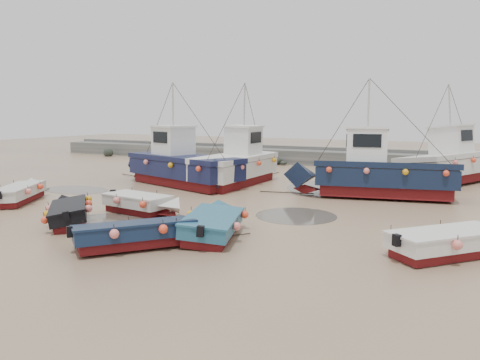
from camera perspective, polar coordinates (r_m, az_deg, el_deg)
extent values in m
plane|color=tan|center=(20.00, -5.22, -4.60)|extent=(120.00, 120.00, 0.00)
cube|color=slate|center=(40.01, 12.00, 2.54)|extent=(60.00, 2.20, 1.20)
cube|color=slate|center=(41.11, 12.48, 3.69)|extent=(60.00, 0.60, 0.25)
ellipsoid|color=black|center=(36.08, 18.54, 1.20)|extent=(0.84, 0.86, 0.51)
ellipsoid|color=black|center=(37.29, 23.01, 1.27)|extent=(0.98, 1.07, 0.72)
ellipsoid|color=black|center=(40.25, 4.42, 2.36)|extent=(0.99, 0.80, 0.58)
ellipsoid|color=black|center=(49.78, -15.92, 3.05)|extent=(0.65, 0.64, 0.43)
ellipsoid|color=black|center=(36.63, 25.86, 0.78)|extent=(0.61, 0.47, 0.46)
ellipsoid|color=black|center=(39.79, 5.33, 2.09)|extent=(0.61, 0.53, 0.32)
ellipsoid|color=black|center=(41.02, -1.48, 2.54)|extent=(1.09, 0.88, 0.72)
ellipsoid|color=black|center=(40.43, 1.13, 2.24)|extent=(0.65, 0.60, 0.37)
ellipsoid|color=black|center=(36.05, 25.49, 0.85)|extent=(0.88, 0.64, 0.62)
ellipsoid|color=black|center=(38.02, 9.68, 1.74)|extent=(0.64, 0.62, 0.48)
ellipsoid|color=black|center=(49.81, -15.75, 3.24)|extent=(1.10, 0.87, 0.86)
ellipsoid|color=black|center=(37.17, 23.05, 1.01)|extent=(0.55, 0.45, 0.29)
cylinder|color=#50493E|center=(19.61, -15.09, -5.09)|extent=(4.41, 4.41, 0.01)
cylinder|color=#50493E|center=(20.42, 6.85, -4.34)|extent=(3.52, 3.52, 0.01)
cylinder|color=#50493E|center=(28.67, -19.35, -1.13)|extent=(4.25, 4.25, 0.01)
cylinder|color=#50493E|center=(28.26, 11.73, -0.96)|extent=(5.78, 5.78, 0.01)
cube|color=maroon|center=(25.68, -25.36, -2.17)|extent=(2.82, 3.69, 0.30)
cube|color=beige|center=(25.62, -25.41, -1.34)|extent=(3.14, 4.02, 0.45)
pyramid|color=beige|center=(27.63, -23.67, 0.35)|extent=(1.58, 1.32, 0.90)
cube|color=brown|center=(25.59, -25.44, -0.98)|extent=(2.59, 3.35, 0.10)
cube|color=beige|center=(25.58, -25.45, -0.78)|extent=(3.23, 4.13, 0.07)
cylinder|color=black|center=(28.62, -22.90, -1.27)|extent=(1.03, 1.75, 0.04)
sphere|color=#F24729|center=(24.59, -24.34, -1.40)|extent=(0.30, 0.30, 0.30)
sphere|color=#F24729|center=(25.93, -27.11, -1.11)|extent=(0.30, 0.30, 0.30)
sphere|color=#F24729|center=(25.99, -23.11, -0.84)|extent=(0.30, 0.30, 0.30)
sphere|color=#F24729|center=(27.31, -25.80, -0.60)|extent=(0.30, 0.30, 0.30)
cube|color=maroon|center=(15.95, -12.71, -7.52)|extent=(3.38, 3.65, 0.30)
cube|color=#111F38|center=(15.86, -12.76, -6.21)|extent=(3.74, 4.01, 0.45)
pyramid|color=#111F38|center=(16.28, -4.95, -4.04)|extent=(1.75, 1.63, 0.90)
cube|color=brown|center=(15.82, -12.78, -5.63)|extent=(3.09, 3.33, 0.10)
cube|color=#111F38|center=(15.80, -12.79, -5.32)|extent=(3.84, 4.12, 0.07)
cube|color=black|center=(15.61, -20.04, -6.08)|extent=(0.28, 0.28, 0.35)
cylinder|color=black|center=(16.80, -1.88, -6.94)|extent=(1.31, 1.56, 0.04)
sphere|color=#F24729|center=(16.59, -18.55, -5.43)|extent=(0.30, 0.30, 0.30)
sphere|color=#F24729|center=(14.80, -15.01, -6.91)|extent=(0.30, 0.30, 0.30)
sphere|color=#F24729|center=(16.76, -13.35, -5.09)|extent=(0.30, 0.30, 0.30)
sphere|color=#F24729|center=(15.07, -9.25, -6.47)|extent=(0.30, 0.30, 0.30)
sphere|color=#F24729|center=(17.06, -8.31, -4.71)|extent=(0.30, 0.30, 0.30)
cube|color=maroon|center=(16.77, -3.48, -6.56)|extent=(2.36, 3.58, 0.30)
cube|color=#215872|center=(16.68, -3.49, -5.31)|extent=(2.67, 3.89, 0.45)
pyramid|color=#215872|center=(18.62, -2.09, -2.46)|extent=(1.77, 1.19, 0.90)
cube|color=brown|center=(16.64, -3.50, -4.76)|extent=(2.18, 3.25, 0.10)
cube|color=#215872|center=(16.62, -3.50, -4.46)|extent=(2.75, 3.99, 0.07)
cube|color=black|center=(14.88, -5.05, -6.30)|extent=(0.27, 0.24, 0.35)
cylinder|color=black|center=(19.67, -1.57, -4.69)|extent=(0.67, 1.91, 0.04)
sphere|color=#F24729|center=(15.56, -8.01, -5.97)|extent=(0.30, 0.30, 0.30)
sphere|color=#F24729|center=(16.03, -0.58, -5.47)|extent=(0.30, 0.30, 0.30)
sphere|color=#F24729|center=(17.32, -6.18, -4.48)|extent=(0.30, 0.30, 0.30)
sphere|color=#F24729|center=(17.84, 0.43, -4.05)|extent=(0.30, 0.30, 0.30)
cube|color=maroon|center=(15.96, 23.95, -8.03)|extent=(3.23, 3.41, 0.30)
cube|color=silver|center=(15.86, 24.03, -6.73)|extent=(3.56, 3.75, 0.45)
cube|color=brown|center=(15.82, 24.06, -6.15)|extent=(2.95, 3.11, 0.10)
cube|color=silver|center=(15.80, 24.08, -5.83)|extent=(3.66, 3.85, 0.07)
cube|color=black|center=(14.54, 18.57, -7.05)|extent=(0.28, 0.28, 0.35)
sphere|color=#F24729|center=(15.47, 17.91, -6.37)|extent=(0.30, 0.30, 0.30)
sphere|color=#F24729|center=(14.92, 24.99, -7.28)|extent=(0.30, 0.30, 0.30)
sphere|color=#F24729|center=(16.76, 23.22, -5.54)|extent=(0.30, 0.30, 0.30)
cube|color=maroon|center=(19.89, -19.87, -4.69)|extent=(2.97, 2.96, 0.30)
cube|color=black|center=(19.81, -19.92, -3.63)|extent=(3.27, 3.25, 0.45)
pyramid|color=black|center=(21.70, -19.81, -1.42)|extent=(1.42, 1.43, 0.90)
cube|color=brown|center=(19.78, -19.94, -3.16)|extent=(2.71, 2.70, 0.10)
cube|color=black|center=(19.76, -19.96, -2.91)|extent=(3.36, 3.34, 0.07)
cube|color=black|center=(18.08, -20.12, -4.17)|extent=(0.28, 0.28, 0.35)
cylinder|color=black|center=(22.72, -19.63, -3.42)|extent=(1.45, 1.43, 0.04)
sphere|color=#F24729|center=(18.55, -22.45, -4.21)|extent=(0.30, 0.30, 0.30)
sphere|color=#F24729|center=(19.00, -17.68, -3.69)|extent=(0.30, 0.30, 0.30)
sphere|color=#F24729|center=(19.58, -22.22, -3.57)|extent=(0.30, 0.30, 0.30)
sphere|color=#F24729|center=(20.03, -17.70, -3.09)|extent=(0.30, 0.30, 0.30)
sphere|color=#F24729|center=(20.61, -22.01, -3.00)|extent=(0.30, 0.30, 0.30)
sphere|color=#F24729|center=(21.07, -17.72, -2.55)|extent=(0.30, 0.30, 0.30)
cube|color=maroon|center=(21.31, -12.40, -3.55)|extent=(2.97, 1.54, 0.30)
cube|color=silver|center=(21.24, -12.43, -2.56)|extent=(3.20, 1.78, 0.45)
pyramid|color=silver|center=(19.85, -8.77, -1.89)|extent=(0.88, 1.48, 0.90)
cube|color=brown|center=(21.21, -12.44, -2.12)|extent=(2.69, 1.44, 0.10)
cube|color=silver|center=(21.20, -12.45, -1.88)|extent=(3.28, 1.84, 0.07)
cube|color=black|center=(22.39, -15.23, -1.65)|extent=(0.21, 0.24, 0.35)
cylinder|color=black|center=(19.48, -6.93, -4.88)|extent=(1.99, 0.29, 0.04)
sphere|color=#F24729|center=(22.65, -13.01, -1.64)|extent=(0.30, 0.30, 0.30)
sphere|color=#F24729|center=(20.98, -14.83, -2.48)|extent=(0.30, 0.30, 0.30)
sphere|color=#F24729|center=(21.50, -10.10, -2.08)|extent=(0.30, 0.30, 0.30)
sphere|color=#F24729|center=(19.80, -11.78, -3.00)|extent=(0.30, 0.30, 0.30)
cube|color=maroon|center=(28.77, -6.79, -0.14)|extent=(7.68, 4.44, 0.55)
cube|color=#131839|center=(28.67, -6.82, 1.34)|extent=(8.31, 5.00, 0.95)
pyramid|color=#131839|center=(32.22, -11.79, 3.23)|extent=(2.19, 3.07, 1.40)
cube|color=brown|center=(28.62, -6.84, 2.37)|extent=(8.11, 4.84, 0.08)
cube|color=#131839|center=(28.60, -6.84, 2.65)|extent=(8.50, 5.10, 0.30)
cube|color=white|center=(29.37, -8.17, 4.66)|extent=(2.49, 2.45, 1.70)
cube|color=white|center=(29.33, -8.21, 6.44)|extent=(2.69, 2.65, 0.12)
cube|color=black|center=(30.18, -9.35, 5.21)|extent=(0.54, 1.59, 0.68)
cylinder|color=#B7B7B2|center=(29.32, -8.26, 9.09)|extent=(0.10, 0.10, 2.60)
cylinder|color=black|center=(33.39, -12.83, 0.44)|extent=(2.88, 0.95, 0.05)
sphere|color=#EF776E|center=(25.29, -5.11, 1.26)|extent=(0.30, 0.30, 0.30)
sphere|color=#EF776E|center=(28.20, -2.06, 2.01)|extent=(0.30, 0.30, 0.30)
sphere|color=#EF776E|center=(27.23, -8.50, 1.70)|extent=(0.30, 0.30, 0.30)
sphere|color=#EF776E|center=(30.06, -5.32, 2.36)|extent=(0.30, 0.30, 0.30)
sphere|color=#EF776E|center=(29.26, -11.42, 2.07)|extent=(0.30, 0.30, 0.30)
sphere|color=#EF776E|center=(32.01, -8.19, 2.67)|extent=(0.30, 0.30, 0.30)
cube|color=maroon|center=(28.75, -0.59, -0.09)|extent=(2.16, 6.61, 0.55)
cube|color=silver|center=(28.65, -0.59, 1.40)|extent=(2.54, 7.10, 0.95)
pyramid|color=silver|center=(32.19, 2.93, 3.39)|extent=(2.44, 1.47, 1.40)
cube|color=brown|center=(28.60, -0.60, 2.42)|extent=(2.44, 6.93, 0.08)
cube|color=silver|center=(28.58, -0.60, 2.70)|extent=(2.59, 7.26, 0.30)
cube|color=white|center=(29.35, 0.31, 4.74)|extent=(1.72, 2.03, 1.70)
cube|color=white|center=(29.31, 0.32, 6.52)|extent=(1.86, 2.19, 0.12)
cube|color=black|center=(30.24, 1.23, 5.33)|extent=(1.44, 0.07, 0.68)
cylinder|color=#B7B7B2|center=(29.30, 0.32, 9.18)|extent=(0.10, 0.10, 2.60)
cylinder|color=black|center=(33.39, 3.74, 0.63)|extent=(0.10, 3.00, 0.05)
sphere|color=#EF776E|center=(26.93, -5.97, 1.68)|extent=(0.30, 0.30, 0.30)
sphere|color=#EF776E|center=(26.51, 0.15, 1.62)|extent=(0.30, 0.30, 0.30)
sphere|color=#EF776E|center=(28.80, -3.45, 2.13)|extent=(0.30, 0.30, 0.30)
sphere|color=#EF776E|center=(28.50, 2.29, 2.07)|extent=(0.30, 0.30, 0.30)
sphere|color=#EF776E|center=(30.72, -1.24, 2.52)|extent=(0.30, 0.30, 0.30)
sphere|color=#EF776E|center=(30.52, 4.15, 2.46)|extent=(0.30, 0.30, 0.30)
cube|color=maroon|center=(25.53, 17.14, -1.51)|extent=(6.77, 3.44, 0.55)
cube|color=black|center=(25.42, 17.21, 0.16)|extent=(7.31, 3.91, 0.95)
pyramid|color=black|center=(25.51, 8.22, 2.05)|extent=(1.92, 2.76, 1.40)
cube|color=brown|center=(25.36, 17.26, 1.31)|extent=(7.14, 3.78, 0.08)
cube|color=black|center=(25.34, 17.27, 1.63)|extent=(7.48, 3.99, 0.30)
cube|color=white|center=(25.24, 15.21, 3.90)|extent=(2.32, 2.14, 1.70)
cube|color=white|center=(25.19, 15.29, 5.96)|extent=(2.51, 2.31, 0.12)
cube|color=black|center=(25.25, 12.91, 4.56)|extent=(0.36, 1.47, 0.68)
cylinder|color=#B7B7B2|center=(25.18, 15.41, 9.05)|extent=(0.10, 0.10, 2.60)
cylinder|color=black|center=(25.91, 5.67, -1.59)|extent=(2.94, 0.68, 0.05)
sphere|color=#EF776E|center=(24.27, 23.86, 0.30)|extent=(0.30, 0.30, 0.30)
sphere|color=#EF776E|center=(26.87, 21.07, 1.16)|extent=(0.30, 0.30, 0.30)
sphere|color=#EF776E|center=(24.06, 19.53, 0.47)|extent=(0.30, 0.30, 0.30)
sphere|color=#EF776E|center=(26.74, 17.15, 1.31)|extent=(0.30, 0.30, 0.30)
sphere|color=#EF776E|center=(23.99, 15.15, 0.64)|extent=(0.30, 0.30, 0.30)
sphere|color=#EF776E|center=(26.74, 13.21, 1.46)|extent=(0.30, 0.30, 0.30)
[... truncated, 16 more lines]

